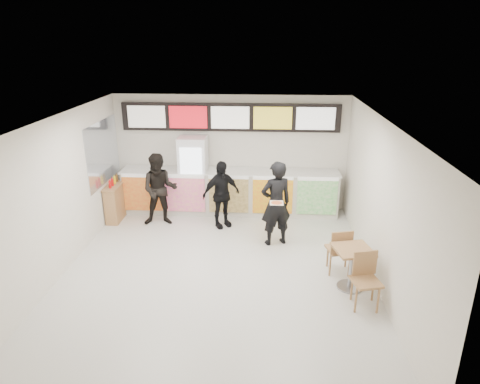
# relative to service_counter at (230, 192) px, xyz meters

# --- Properties ---
(floor) EXTENTS (7.00, 7.00, 0.00)m
(floor) POSITION_rel_service_counter_xyz_m (-0.00, -3.09, -0.57)
(floor) COLOR beige
(floor) RESTS_ON ground
(ceiling) EXTENTS (7.00, 7.00, 0.00)m
(ceiling) POSITION_rel_service_counter_xyz_m (-0.00, -3.09, 2.43)
(ceiling) COLOR white
(ceiling) RESTS_ON wall_back
(wall_back) EXTENTS (6.00, 0.00, 6.00)m
(wall_back) POSITION_rel_service_counter_xyz_m (-0.00, 0.41, 0.93)
(wall_back) COLOR silver
(wall_back) RESTS_ON floor
(wall_left) EXTENTS (0.00, 7.00, 7.00)m
(wall_left) POSITION_rel_service_counter_xyz_m (-3.00, -3.09, 0.93)
(wall_left) COLOR silver
(wall_left) RESTS_ON floor
(wall_right) EXTENTS (0.00, 7.00, 7.00)m
(wall_right) POSITION_rel_service_counter_xyz_m (3.00, -3.09, 0.93)
(wall_right) COLOR silver
(wall_right) RESTS_ON floor
(service_counter) EXTENTS (5.56, 0.77, 1.14)m
(service_counter) POSITION_rel_service_counter_xyz_m (0.00, 0.00, 0.00)
(service_counter) COLOR silver
(service_counter) RESTS_ON floor
(menu_board) EXTENTS (5.50, 0.14, 0.70)m
(menu_board) POSITION_rel_service_counter_xyz_m (0.00, 0.32, 1.88)
(menu_board) COLOR black
(menu_board) RESTS_ON wall_back
(drinks_fridge) EXTENTS (0.70, 0.67, 2.00)m
(drinks_fridge) POSITION_rel_service_counter_xyz_m (-0.93, 0.02, 0.43)
(drinks_fridge) COLOR white
(drinks_fridge) RESTS_ON floor
(mirror_panel) EXTENTS (0.01, 2.00, 1.50)m
(mirror_panel) POSITION_rel_service_counter_xyz_m (-2.99, -0.64, 1.18)
(mirror_panel) COLOR #B2B7BF
(mirror_panel) RESTS_ON wall_left
(customer_main) EXTENTS (0.82, 0.68, 1.91)m
(customer_main) POSITION_rel_service_counter_xyz_m (1.15, -1.72, 0.38)
(customer_main) COLOR black
(customer_main) RESTS_ON floor
(customer_left) EXTENTS (0.95, 0.79, 1.78)m
(customer_left) POSITION_rel_service_counter_xyz_m (-1.62, -0.83, 0.32)
(customer_left) COLOR black
(customer_left) RESTS_ON floor
(customer_mid) EXTENTS (1.03, 0.86, 1.64)m
(customer_mid) POSITION_rel_service_counter_xyz_m (-0.14, -0.88, 0.25)
(customer_mid) COLOR black
(customer_mid) RESTS_ON floor
(pizza_slice) EXTENTS (0.36, 0.36, 0.02)m
(pizza_slice) POSITION_rel_service_counter_xyz_m (1.15, -2.17, 0.58)
(pizza_slice) COLOR beige
(pizza_slice) RESTS_ON customer_main
(cafe_table) EXTENTS (0.81, 1.69, 0.95)m
(cafe_table) POSITION_rel_service_counter_xyz_m (2.50, -3.44, -0.02)
(cafe_table) COLOR #AB764E
(cafe_table) RESTS_ON floor
(condiment_ledge) EXTENTS (0.33, 0.82, 1.10)m
(condiment_ledge) POSITION_rel_service_counter_xyz_m (-2.82, -0.65, -0.10)
(condiment_ledge) COLOR #AB764E
(condiment_ledge) RESTS_ON floor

